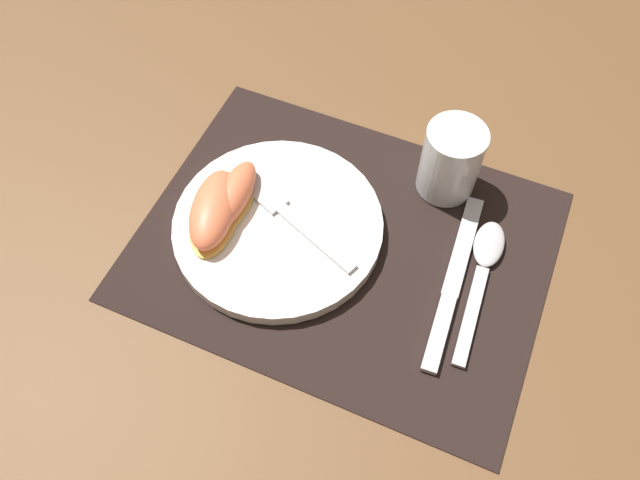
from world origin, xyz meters
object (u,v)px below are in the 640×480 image
(juice_glass, at_px, (450,164))
(citrus_wedge_1, at_px, (214,211))
(knife, at_px, (453,283))
(citrus_wedge_0, at_px, (234,196))
(plate, at_px, (278,226))
(spoon, at_px, (484,262))
(fork, at_px, (286,212))

(juice_glass, bearing_deg, citrus_wedge_1, -144.19)
(knife, relative_size, citrus_wedge_0, 2.18)
(juice_glass, relative_size, citrus_wedge_1, 0.76)
(plate, distance_m, spoon, 0.23)
(knife, relative_size, citrus_wedge_1, 1.86)
(spoon, distance_m, fork, 0.23)
(fork, height_order, citrus_wedge_0, citrus_wedge_0)
(knife, distance_m, spoon, 0.05)
(plate, xyz_separation_m, citrus_wedge_0, (-0.06, 0.00, 0.02))
(plate, height_order, juice_glass, juice_glass)
(plate, relative_size, citrus_wedge_0, 2.31)
(plate, height_order, knife, plate)
(citrus_wedge_0, relative_size, citrus_wedge_1, 0.86)
(plate, distance_m, juice_glass, 0.21)
(juice_glass, distance_m, knife, 0.14)
(plate, xyz_separation_m, citrus_wedge_1, (-0.07, -0.02, 0.02))
(plate, bearing_deg, fork, 76.72)
(juice_glass, bearing_deg, knife, -68.94)
(juice_glass, bearing_deg, citrus_wedge_0, -147.91)
(juice_glass, xyz_separation_m, knife, (0.05, -0.13, -0.04))
(plate, relative_size, fork, 1.35)
(spoon, relative_size, citrus_wedge_1, 1.52)
(knife, xyz_separation_m, spoon, (0.02, 0.04, 0.00))
(knife, distance_m, citrus_wedge_1, 0.27)
(spoon, bearing_deg, citrus_wedge_0, -171.14)
(knife, bearing_deg, plate, -177.09)
(juice_glass, height_order, fork, juice_glass)
(knife, relative_size, fork, 1.27)
(knife, height_order, citrus_wedge_1, citrus_wedge_1)
(spoon, height_order, fork, fork)
(plate, height_order, fork, fork)
(knife, bearing_deg, juice_glass, 111.06)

